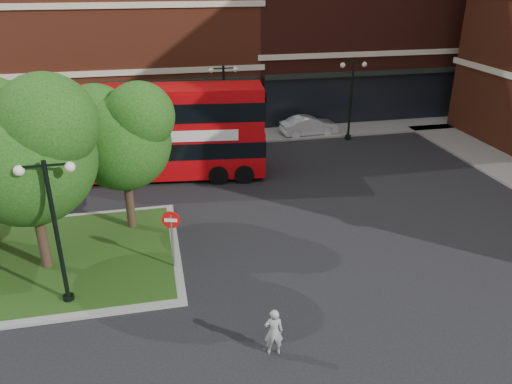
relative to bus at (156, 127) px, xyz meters
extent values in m
plane|color=black|center=(2.12, -10.67, -2.75)|extent=(120.00, 120.00, 0.00)
cube|color=slate|center=(2.12, 5.83, -2.69)|extent=(44.00, 3.00, 0.12)
cube|color=maroon|center=(-5.88, 13.33, 4.25)|extent=(26.00, 12.00, 14.00)
cube|color=gray|center=(-5.88, -7.67, -2.69)|extent=(12.60, 7.60, 0.12)
cube|color=#19380F|center=(-5.88, -7.67, -2.67)|extent=(12.00, 7.00, 0.15)
cylinder|color=#2D2116|center=(-4.38, -8.17, -0.79)|extent=(0.36, 0.36, 3.92)
sphere|color=#114210|center=(-4.38, -8.17, 1.59)|extent=(4.60, 4.60, 4.60)
sphere|color=#114210|center=(-3.46, -8.63, 2.85)|extent=(3.22, 3.22, 3.22)
cylinder|color=#2D2116|center=(-1.38, -5.67, -1.01)|extent=(0.36, 0.36, 3.47)
sphere|color=#114210|center=(-1.38, -5.67, 1.10)|extent=(3.80, 3.80, 3.80)
sphere|color=#114210|center=(-2.33, -5.10, 1.90)|extent=(2.85, 2.85, 2.85)
sphere|color=#114210|center=(-0.62, -6.05, 2.21)|extent=(2.66, 2.66, 2.66)
cylinder|color=black|center=(-3.38, -10.47, -0.25)|extent=(0.14, 0.14, 5.00)
cylinder|color=black|center=(-3.38, -10.47, -2.60)|extent=(0.36, 0.36, 0.30)
cube|color=black|center=(-3.38, -10.47, 2.10)|extent=(1.40, 0.06, 0.06)
sphere|color=#F2EACC|center=(-4.08, -10.47, 2.00)|extent=(0.32, 0.32, 0.32)
sphere|color=#F2EACC|center=(-2.68, -10.47, 2.00)|extent=(0.32, 0.32, 0.32)
cylinder|color=black|center=(4.12, 3.83, -0.25)|extent=(0.14, 0.14, 5.00)
cylinder|color=black|center=(4.12, 3.83, -2.60)|extent=(0.36, 0.36, 0.30)
cube|color=black|center=(4.12, 3.83, 2.10)|extent=(1.40, 0.06, 0.06)
sphere|color=#F2EACC|center=(3.42, 3.83, 2.00)|extent=(0.32, 0.32, 0.32)
sphere|color=#F2EACC|center=(4.82, 3.83, 2.00)|extent=(0.32, 0.32, 0.32)
cylinder|color=black|center=(12.12, 3.83, -0.25)|extent=(0.14, 0.14, 5.00)
cylinder|color=black|center=(12.12, 3.83, -2.60)|extent=(0.36, 0.36, 0.30)
cube|color=black|center=(12.12, 3.83, 2.10)|extent=(1.40, 0.06, 0.06)
sphere|color=#F2EACC|center=(11.42, 3.83, 2.00)|extent=(0.32, 0.32, 0.32)
sphere|color=#F2EACC|center=(12.82, 3.83, 2.00)|extent=(0.32, 0.32, 0.32)
cube|color=#B6070B|center=(0.00, 0.00, -1.25)|extent=(11.18, 3.77, 2.09)
cube|color=#B6070B|center=(0.00, 0.00, 0.84)|extent=(11.07, 3.73, 2.09)
cube|color=black|center=(0.00, 0.00, 0.95)|extent=(11.18, 3.77, 0.95)
cube|color=silver|center=(-0.15, -1.27, -0.16)|extent=(8.17, 1.01, 0.55)
imported|color=gray|center=(2.62, -14.17, -2.00)|extent=(0.58, 0.42, 1.49)
imported|color=#B4B7BB|center=(2.62, 3.83, -2.07)|extent=(4.09, 1.87, 1.36)
imported|color=silver|center=(9.96, 5.33, -2.12)|extent=(3.89, 1.61, 1.25)
cylinder|color=slate|center=(0.15, -9.17, -1.63)|extent=(0.08, 0.08, 2.24)
cylinder|color=red|center=(0.15, -9.17, -0.71)|extent=(0.64, 0.24, 0.65)
cube|color=white|center=(0.15, -9.17, -0.71)|extent=(0.45, 0.17, 0.12)
camera|label=1|loc=(-0.25, -24.98, 7.31)|focal=35.00mm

